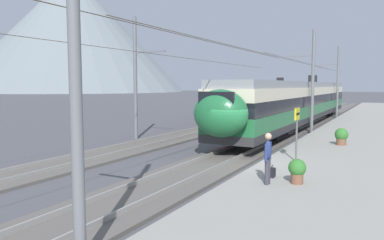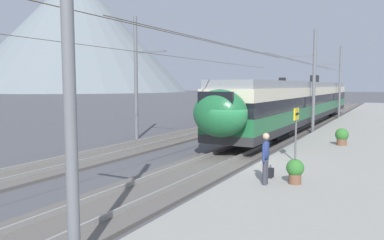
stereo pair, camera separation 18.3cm
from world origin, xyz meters
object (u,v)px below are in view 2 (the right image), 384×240
object	(u,v)px
handbag_beside_passenger	(270,173)
potted_plant_platform_edge	(342,136)
catenary_mast_west	(64,57)
train_near_platform	(301,101)
potted_plant_by_shelter	(295,170)
train_far_track	(271,97)
catenary_mast_east	(339,81)
catenary_mast_mid	(312,80)
passenger_walking	(266,156)
catenary_mast_far_side	(138,76)
platform_sign	(296,122)

from	to	relation	value
handbag_beside_passenger	potted_plant_platform_edge	xyz separation A→B (m)	(8.66, -1.28, 0.35)
catenary_mast_west	potted_plant_platform_edge	size ratio (longest dim) A/B	43.97
train_near_platform	potted_plant_by_shelter	xyz separation A→B (m)	(-20.32, -4.36, -1.40)
train_far_track	catenary_mast_east	size ratio (longest dim) A/B	0.69
catenary_mast_east	train_near_platform	bearing A→B (deg)	170.37
catenary_mast_mid	potted_plant_by_shelter	distance (m)	16.67
train_near_platform	potted_plant_by_shelter	distance (m)	20.83
train_near_platform	catenary_mast_east	xyz separation A→B (m)	(9.94, -1.69, 1.78)
passenger_walking	catenary_mast_far_side	bearing A→B (deg)	54.02
platform_sign	passenger_walking	world-z (taller)	platform_sign
passenger_walking	handbag_beside_passenger	xyz separation A→B (m)	(0.98, 0.13, -0.78)
catenary_mast_west	catenary_mast_far_side	world-z (taller)	catenary_mast_far_side
catenary_mast_west	catenary_mast_far_side	distance (m)	17.54
platform_sign	potted_plant_platform_edge	world-z (taller)	platform_sign
potted_plant_platform_edge	catenary_mast_west	bearing A→B (deg)	169.52
catenary_mast_west	handbag_beside_passenger	world-z (taller)	catenary_mast_west
catenary_mast_east	catenary_mast_far_side	bearing A→B (deg)	157.24
train_near_platform	handbag_beside_passenger	xyz separation A→B (m)	(-19.89, -3.40, -1.70)
catenary_mast_mid	catenary_mast_far_side	bearing A→B (deg)	131.80
train_far_track	handbag_beside_passenger	distance (m)	31.69
train_far_track	passenger_walking	distance (m)	32.63
train_far_track	catenary_mast_mid	world-z (taller)	catenary_mast_mid
catenary_mast_mid	passenger_walking	xyz separation A→B (m)	(-16.70, -1.85, -2.67)
catenary_mast_east	passenger_walking	xyz separation A→B (m)	(-30.82, -1.85, -2.71)
catenary_mast_west	platform_sign	world-z (taller)	catenary_mast_west
train_near_platform	potted_plant_by_shelter	world-z (taller)	train_near_platform
train_far_track	potted_plant_platform_edge	xyz separation A→B (m)	(-21.63, -10.43, -1.35)
catenary_mast_west	catenary_mast_east	xyz separation A→B (m)	(37.36, 0.00, -0.09)
platform_sign	potted_plant_by_shelter	bearing A→B (deg)	-166.79
catenary_mast_west	handbag_beside_passenger	xyz separation A→B (m)	(7.52, -1.71, -3.58)
train_near_platform	catenary_mast_west	bearing A→B (deg)	-176.47
catenary_mast_west	train_near_platform	bearing A→B (deg)	3.53
catenary_mast_mid	potted_plant_by_shelter	xyz separation A→B (m)	(-16.15, -2.67, -3.14)
train_far_track	platform_sign	bearing A→B (deg)	-161.15
catenary_mast_west	catenary_mast_east	bearing A→B (deg)	0.01
catenary_mast_mid	platform_sign	bearing A→B (deg)	-171.70
train_far_track	catenary_mast_mid	bearing A→B (deg)	-152.98
passenger_walking	handbag_beside_passenger	bearing A→B (deg)	7.68
platform_sign	train_near_platform	bearing A→B (deg)	11.87
catenary_mast_far_side	passenger_walking	distance (m)	14.28
catenary_mast_mid	potted_plant_platform_edge	world-z (taller)	catenary_mast_mid
catenary_mast_west	potted_plant_platform_edge	bearing A→B (deg)	-10.48
catenary_mast_east	passenger_walking	distance (m)	30.99
catenary_mast_east	catenary_mast_far_side	world-z (taller)	catenary_mast_far_side
catenary_mast_far_side	potted_plant_by_shelter	size ratio (longest dim) A/B	49.63
catenary_mast_mid	passenger_walking	size ratio (longest dim) A/B	24.00
catenary_mast_east	platform_sign	xyz separation A→B (m)	(-26.68, -1.83, -1.99)
catenary_mast_mid	potted_plant_platform_edge	bearing A→B (deg)	-157.00
train_near_platform	catenary_mast_east	size ratio (longest dim) A/B	0.86
train_near_platform	platform_sign	xyz separation A→B (m)	(-16.74, -3.52, -0.21)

